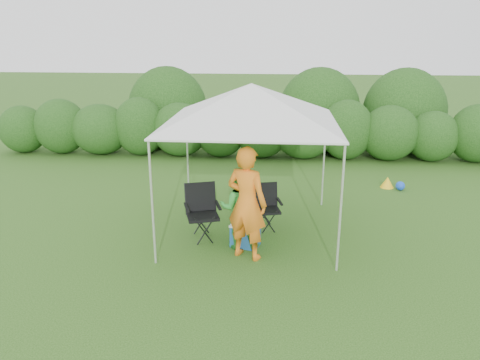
# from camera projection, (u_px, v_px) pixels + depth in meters

# --- Properties ---
(ground) EXTENTS (70.00, 70.00, 0.00)m
(ground) POSITION_uv_depth(u_px,v_px,m) (249.00, 241.00, 8.68)
(ground) COLOR #37631F
(hedge) EXTENTS (16.76, 1.53, 1.80)m
(hedge) POSITION_uv_depth(u_px,v_px,m) (266.00, 131.00, 14.12)
(hedge) COLOR #265119
(hedge) RESTS_ON ground
(canopy) EXTENTS (3.10, 3.10, 2.83)m
(canopy) POSITION_uv_depth(u_px,v_px,m) (251.00, 104.00, 8.41)
(canopy) COLOR silver
(canopy) RESTS_ON ground
(chair_right) EXTENTS (0.63, 0.59, 0.88)m
(chair_right) POSITION_uv_depth(u_px,v_px,m) (266.00, 203.00, 9.14)
(chair_right) COLOR black
(chair_right) RESTS_ON ground
(chair_left) EXTENTS (0.75, 0.72, 1.02)m
(chair_left) POSITION_uv_depth(u_px,v_px,m) (202.00, 208.00, 8.69)
(chair_left) COLOR black
(chair_left) RESTS_ON ground
(man) EXTENTS (0.84, 0.72, 1.96)m
(man) POSITION_uv_depth(u_px,v_px,m) (247.00, 203.00, 7.78)
(man) COLOR orange
(man) RESTS_ON ground
(woman) EXTENTS (0.73, 0.57, 1.48)m
(woman) POSITION_uv_depth(u_px,v_px,m) (240.00, 208.00, 8.24)
(woman) COLOR green
(woman) RESTS_ON ground
(cooler) EXTENTS (0.58, 0.49, 0.42)m
(cooler) POSITION_uv_depth(u_px,v_px,m) (245.00, 235.00, 8.42)
(cooler) COLOR #1D5287
(cooler) RESTS_ON ground
(bottle) EXTENTS (0.06, 0.06, 0.24)m
(bottle) POSITION_uv_depth(u_px,v_px,m) (249.00, 219.00, 8.28)
(bottle) COLOR #592D0C
(bottle) RESTS_ON cooler
(lawn_toy) EXTENTS (0.55, 0.46, 0.27)m
(lawn_toy) POSITION_uv_depth(u_px,v_px,m) (391.00, 183.00, 11.53)
(lawn_toy) COLOR yellow
(lawn_toy) RESTS_ON ground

